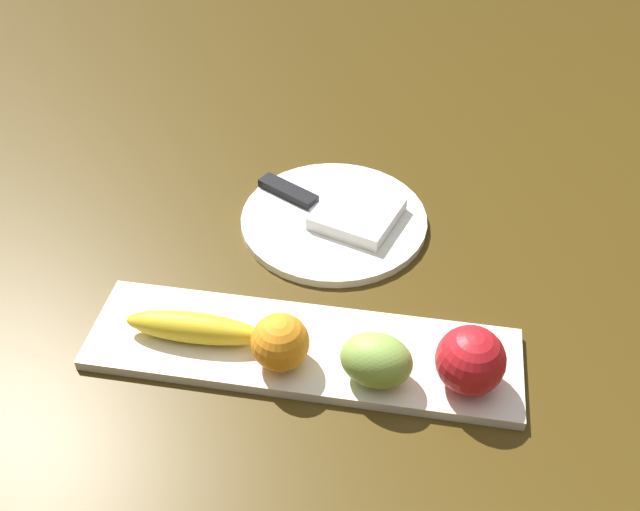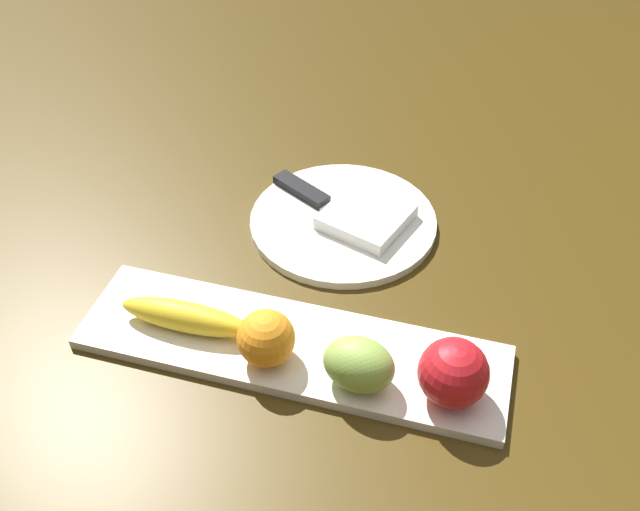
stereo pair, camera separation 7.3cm
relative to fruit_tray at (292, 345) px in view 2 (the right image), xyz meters
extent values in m
plane|color=#402F0D|center=(0.05, 0.00, -0.01)|extent=(2.40, 2.40, 0.00)
cube|color=white|center=(0.00, 0.00, 0.00)|extent=(0.48, 0.13, 0.01)
sphere|color=red|center=(0.18, -0.03, 0.04)|extent=(0.07, 0.07, 0.07)
ellipsoid|color=yellow|center=(-0.12, -0.01, 0.02)|extent=(0.15, 0.04, 0.03)
sphere|color=orange|center=(-0.02, -0.03, 0.04)|extent=(0.06, 0.06, 0.06)
ellipsoid|color=#8AB14A|center=(0.08, -0.04, 0.04)|extent=(0.08, 0.07, 0.06)
cylinder|color=white|center=(0.00, 0.23, 0.00)|extent=(0.25, 0.25, 0.01)
cube|color=white|center=(0.03, 0.23, 0.01)|extent=(0.13, 0.13, 0.02)
cube|color=silver|center=(-0.02, 0.24, 0.01)|extent=(0.14, 0.09, 0.00)
cube|color=black|center=(-0.07, 0.26, 0.01)|extent=(0.09, 0.06, 0.01)
camera|label=1|loc=(0.11, -0.52, 0.62)|focal=40.99mm
camera|label=2|loc=(0.18, -0.51, 0.62)|focal=40.99mm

